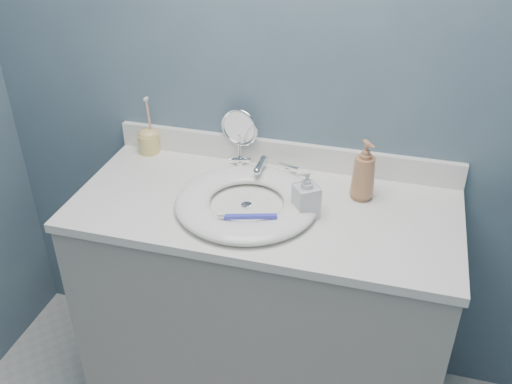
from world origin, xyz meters
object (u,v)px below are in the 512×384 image
(soap_bottle_clear, at_px, (306,194))
(makeup_mirror, at_px, (239,134))
(toothbrush_holder, at_px, (148,140))
(soap_bottle_amber, at_px, (364,170))

(soap_bottle_clear, bearing_deg, makeup_mirror, -168.74)
(soap_bottle_clear, bearing_deg, toothbrush_holder, -147.90)
(toothbrush_holder, bearing_deg, soap_bottle_clear, -21.77)
(soap_bottle_amber, distance_m, soap_bottle_clear, 0.22)
(soap_bottle_amber, bearing_deg, soap_bottle_clear, -173.30)
(makeup_mirror, relative_size, soap_bottle_amber, 1.03)
(makeup_mirror, relative_size, toothbrush_holder, 0.96)
(soap_bottle_amber, relative_size, soap_bottle_clear, 1.30)
(makeup_mirror, xyz_separation_m, soap_bottle_clear, (0.29, -0.27, -0.04))
(makeup_mirror, xyz_separation_m, toothbrush_holder, (-0.34, -0.01, -0.06))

